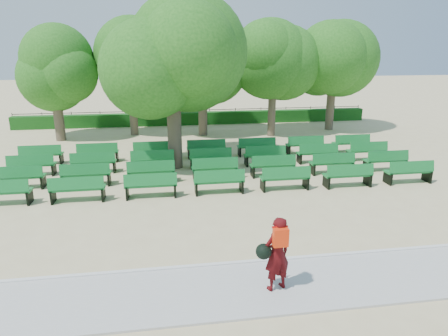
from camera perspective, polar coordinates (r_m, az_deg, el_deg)
name	(u,v)px	position (r m, az deg, el deg)	size (l,w,h in m)	color
ground	(227,186)	(16.65, 0.41, -2.59)	(120.00, 120.00, 0.00)	tan
paving	(276,286)	(10.13, 7.42, -16.39)	(30.00, 2.20, 0.06)	#B4B3AF
curb	(264,261)	(11.06, 5.75, -13.10)	(30.00, 0.12, 0.10)	silver
hedge	(197,118)	(30.04, -3.91, 7.11)	(26.00, 0.70, 0.90)	#154E15
fence	(196,123)	(30.51, -3.96, 6.40)	(26.00, 0.10, 1.02)	black
tree_line	(202,135)	(26.21, -3.11, 4.67)	(21.80, 6.80, 7.04)	#2A6D1D
bench_array	(212,171)	(18.36, -1.78, -0.37)	(1.99, 0.62, 1.25)	#13712C
tree_among	(172,60)	(18.57, -7.46, 15.05)	(5.32, 5.32, 7.43)	brown
person	(276,253)	(9.49, 7.47, -11.95)	(0.91, 0.63, 1.83)	#43090C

